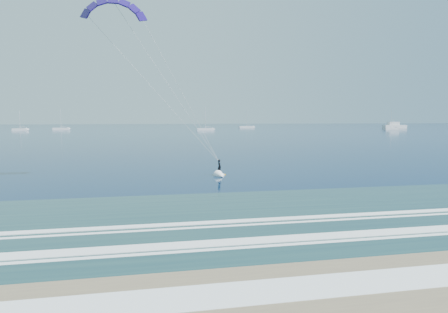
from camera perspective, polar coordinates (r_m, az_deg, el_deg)
name	(u,v)px	position (r m, az deg, el deg)	size (l,w,h in m)	color
ground	(277,287)	(15.93, 7.64, -17.94)	(900.00, 900.00, 0.00)	#072241
kitesurfer_rig	(169,86)	(41.76, -7.83, 9.89)	(15.70, 5.60, 18.72)	gold
motor_yacht	(394,126)	(273.88, 23.14, 4.04)	(15.01, 4.00, 6.20)	silver
sailboat_1	(20,129)	(231.59, -27.11, 3.46)	(7.46, 2.40, 10.42)	silver
sailboat_2	(61,129)	(237.47, -22.25, 3.69)	(8.61, 2.40, 11.62)	silver
sailboat_3	(205,129)	(211.27, -2.67, 3.93)	(9.01, 2.40, 12.46)	silver
sailboat_4	(247,127)	(267.80, 3.26, 4.25)	(10.30, 2.40, 13.79)	silver
sailboat_5	(391,128)	(244.13, 22.75, 3.71)	(7.97, 2.40, 10.90)	silver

